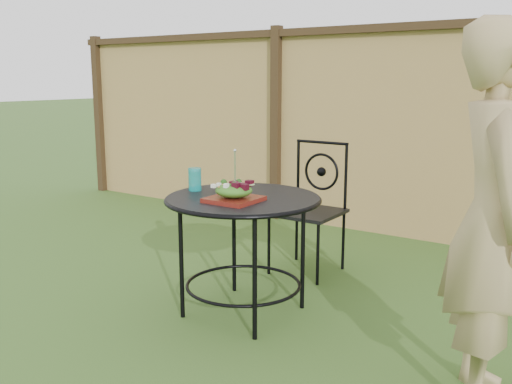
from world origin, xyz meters
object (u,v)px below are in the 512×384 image
patio_chair (311,204)px  patio_table (243,219)px  salad_plate (234,199)px  diner (494,219)px

patio_chair → patio_table: bearing=-86.9°
patio_chair → salad_plate: (0.08, -1.06, 0.23)m
diner → patio_table: bearing=60.2°
salad_plate → patio_chair: bearing=94.5°
patio_table → patio_chair: (-0.05, 0.93, -0.08)m
patio_table → patio_chair: bearing=93.1°
patio_chair → diner: (1.48, -1.10, 0.32)m
diner → salad_plate: 1.39m
diner → salad_plate: diner is taller
patio_chair → salad_plate: bearing=-85.5°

